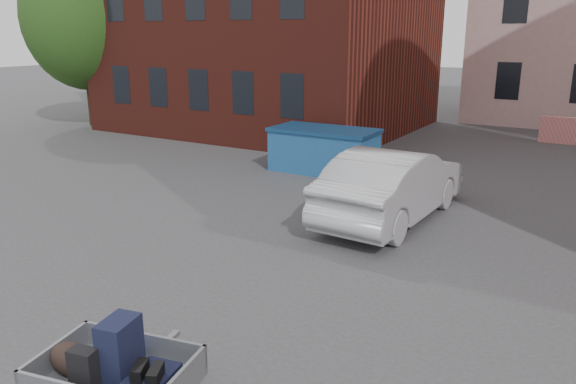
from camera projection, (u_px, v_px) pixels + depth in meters
The scene contains 6 objects.
ground at pixel (304, 266), 10.10m from camera, with size 120.00×120.00×0.00m, color #38383A.
far_building at pixel (205, 33), 37.04m from camera, with size 6.00×6.00×8.00m, color maroon.
tree at pixel (83, 5), 24.03m from camera, with size 5.28×5.28×8.30m.
trailer at pixel (114, 372), 5.92m from camera, with size 1.79×1.93×1.20m.
dumpster at pixel (324, 150), 16.76m from camera, with size 3.15×1.65×1.31m.
silver_car at pixel (393, 184), 12.45m from camera, with size 1.70×4.88×1.61m, color #ACAEB4.
Camera 1 is at (4.57, -8.16, 4.06)m, focal length 35.00 mm.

